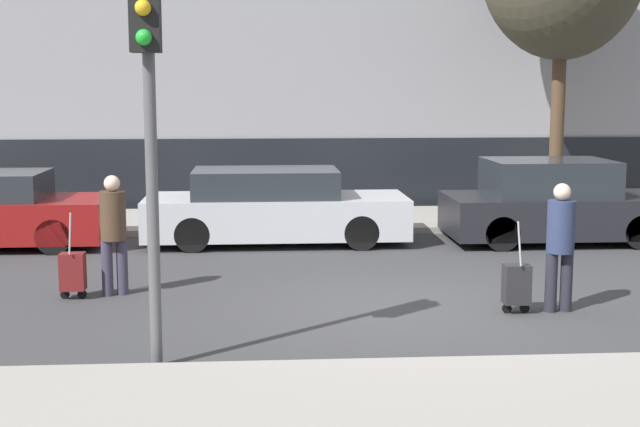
# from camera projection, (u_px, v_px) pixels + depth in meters

# --- Properties ---
(ground_plane) EXTENTS (80.00, 80.00, 0.00)m
(ground_plane) POSITION_uv_depth(u_px,v_px,m) (398.00, 307.00, 11.36)
(ground_plane) COLOR #38383A
(sidewalk_near) EXTENTS (28.00, 2.50, 0.12)m
(sidewalk_near) POSITION_uv_depth(u_px,v_px,m) (466.00, 407.00, 7.65)
(sidewalk_near) COLOR gray
(sidewalk_near) RESTS_ON ground_plane
(sidewalk_far) EXTENTS (28.00, 3.00, 0.12)m
(sidewalk_far) POSITION_uv_depth(u_px,v_px,m) (344.00, 220.00, 18.26)
(sidewalk_far) COLOR gray
(sidewalk_far) RESTS_ON ground_plane
(parked_car_1) EXTENTS (4.63, 1.76, 1.33)m
(parked_car_1) POSITION_uv_depth(u_px,v_px,m) (274.00, 208.00, 15.83)
(parked_car_1) COLOR #B7BABF
(parked_car_1) RESTS_ON ground_plane
(parked_car_2) EXTENTS (3.92, 1.86, 1.48)m
(parked_car_2) POSITION_uv_depth(u_px,v_px,m) (554.00, 204.00, 15.97)
(parked_car_2) COLOR black
(parked_car_2) RESTS_ON ground_plane
(pedestrian_left) EXTENTS (0.34, 0.34, 1.62)m
(pedestrian_left) POSITION_uv_depth(u_px,v_px,m) (113.00, 228.00, 11.86)
(pedestrian_left) COLOR #383347
(pedestrian_left) RESTS_ON ground_plane
(trolley_left) EXTENTS (0.34, 0.29, 1.15)m
(trolley_left) POSITION_uv_depth(u_px,v_px,m) (73.00, 272.00, 11.72)
(trolley_left) COLOR maroon
(trolley_left) RESTS_ON ground_plane
(pedestrian_right) EXTENTS (0.35, 0.34, 1.61)m
(pedestrian_right) POSITION_uv_depth(u_px,v_px,m) (560.00, 240.00, 11.00)
(pedestrian_right) COLOR #23232D
(pedestrian_right) RESTS_ON ground_plane
(trolley_right) EXTENTS (0.34, 0.29, 1.15)m
(trolley_right) POSITION_uv_depth(u_px,v_px,m) (517.00, 284.00, 10.99)
(trolley_right) COLOR #262628
(trolley_right) RESTS_ON ground_plane
(traffic_light) EXTENTS (0.28, 0.47, 3.90)m
(traffic_light) POSITION_uv_depth(u_px,v_px,m) (148.00, 88.00, 8.44)
(traffic_light) COLOR #515154
(traffic_light) RESTS_ON ground_plane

